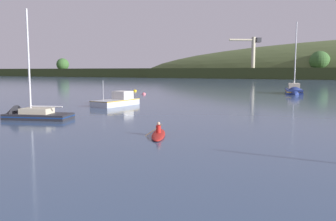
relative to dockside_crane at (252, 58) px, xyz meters
The scene contains 7 objects.
dockside_crane is the anchor object (origin of this frame).
sailboat_near_mooring 118.38m from the dockside_crane, 71.03° to the right, with size 4.43×8.77×14.05m.
sailboat_outer_reach 159.42m from the dockside_crane, 81.53° to the right, with size 6.78×4.30×10.53m.
fishing_boat_moored 145.71m from the dockside_crane, 80.88° to the right, with size 3.03×6.69×4.14m.
canoe_with_paddler 163.56m from the dockside_crane, 76.72° to the right, with size 2.70×4.18×1.02m.
mooring_buoy_midchannel 119.33m from the dockside_crane, 85.92° to the right, with size 0.72×0.72×0.80m.
mooring_buoy_off_fishing_boat 127.12m from the dockside_crane, 83.10° to the right, with size 0.70×0.70×0.78m.
Camera 1 is at (8.31, 4.46, 4.22)m, focal length 37.64 mm.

